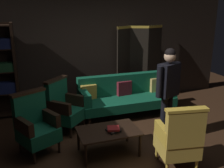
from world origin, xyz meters
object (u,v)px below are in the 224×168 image
armchair_gilt_accent (179,139)px  armchair_wing_right (36,125)px  coffee_table (108,133)px  book_red_leather (113,128)px  folding_screen (139,62)px  velvet_couch (126,95)px  armchair_wing_left (64,107)px  book_black_cloth (113,130)px  standing_figure (168,87)px

armchair_gilt_accent → armchair_wing_right: same height
coffee_table → book_red_leather: bearing=-46.1°
folding_screen → velvet_couch: size_ratio=0.90×
folding_screen → armchair_wing_left: 2.46m
folding_screen → book_black_cloth: 2.82m
armchair_wing_right → standing_figure: standing_figure is taller
armchair_gilt_accent → book_red_leather: size_ratio=5.38×
standing_figure → book_black_cloth: bearing=-171.3°
armchair_wing_right → book_red_leather: armchair_wing_right is taller
armchair_wing_left → book_black_cloth: (0.62, -1.16, -0.05)m
velvet_couch → armchair_wing_left: bearing=-165.9°
velvet_couch → book_black_cloth: velvet_couch is taller
velvet_couch → book_red_leather: size_ratio=10.96×
armchair_wing_left → book_red_leather: armchair_wing_left is taller
book_red_leather → armchair_wing_right: bearing=156.8°
velvet_couch → armchair_wing_left: size_ratio=2.04×
armchair_gilt_accent → armchair_wing_right: 2.31m
armchair_wing_left → velvet_couch: bearing=14.1°
armchair_wing_left → armchair_wing_right: 0.87m
folding_screen → book_black_cloth: bearing=-122.7°
coffee_table → armchair_wing_left: bearing=116.8°
standing_figure → folding_screen: bearing=78.7°
folding_screen → coffee_table: bearing=-124.6°
velvet_couch → armchair_gilt_accent: 2.19m
coffee_table → armchair_wing_right: size_ratio=0.96×
standing_figure → armchair_gilt_accent: bearing=-107.4°
coffee_table → armchair_gilt_accent: armchair_gilt_accent is taller
coffee_table → folding_screen: bearing=55.4°
book_black_cloth → armchair_gilt_accent: bearing=-39.6°
standing_figure → armchair_wing_left: bearing=149.3°
coffee_table → armchair_wing_left: armchair_wing_left is taller
armchair_gilt_accent → book_black_cloth: bearing=140.4°
velvet_couch → standing_figure: bearing=-80.0°
folding_screen → coffee_table: folding_screen is taller
folding_screen → book_red_leather: size_ratio=9.83×
folding_screen → armchair_gilt_accent: 3.11m
armchair_wing_left → standing_figure: 2.03m
velvet_couch → folding_screen: bearing=50.1°
armchair_wing_left → book_black_cloth: bearing=-62.1°
coffee_table → velvet_couch: bearing=58.6°
standing_figure → book_red_leather: (-1.06, -0.16, -0.55)m
armchair_gilt_accent → armchair_wing_left: bearing=127.9°
armchair_wing_left → armchair_gilt_accent: bearing=-52.1°
coffee_table → book_red_leather: book_red_leather is taller
armchair_gilt_accent → armchair_wing_left: 2.32m
folding_screen → velvet_couch: bearing=-129.9°
velvet_couch → armchair_wing_right: armchair_wing_right is taller
armchair_wing_left → standing_figure: (1.68, -1.00, 0.54)m
velvet_couch → armchair_gilt_accent: (-0.02, -2.19, 0.04)m
armchair_wing_right → book_black_cloth: (1.18, -0.51, -0.05)m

